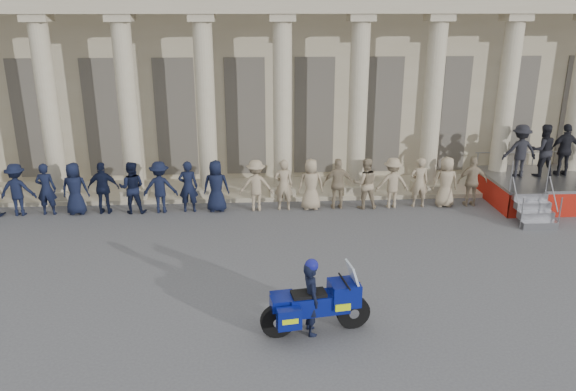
{
  "coord_description": "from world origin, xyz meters",
  "views": [
    {
      "loc": [
        0.35,
        -11.06,
        6.53
      ],
      "look_at": [
        1.22,
        3.46,
        1.6
      ],
      "focal_mm": 35.0,
      "sensor_mm": 36.0,
      "label": 1
    }
  ],
  "objects": [
    {
      "name": "rider",
      "position": [
        1.44,
        -0.83,
        0.84
      ],
      "size": [
        0.47,
        0.64,
        1.69
      ],
      "rotation": [
        0.0,
        0.0,
        1.73
      ],
      "color": "black",
      "rests_on": "ground"
    },
    {
      "name": "building",
      "position": [
        -0.0,
        14.74,
        4.52
      ],
      "size": [
        40.0,
        12.5,
        9.0
      ],
      "color": "tan",
      "rests_on": "ground"
    },
    {
      "name": "motorcycle",
      "position": [
        1.57,
        -0.8,
        0.65
      ],
      "size": [
        2.35,
        1.08,
        1.51
      ],
      "rotation": [
        0.0,
        0.0,
        0.16
      ],
      "color": "black",
      "rests_on": "ground"
    },
    {
      "name": "reviewing_stand",
      "position": [
        10.38,
        7.02,
        1.43
      ],
      "size": [
        4.42,
        4.2,
        2.71
      ],
      "color": "gray",
      "rests_on": "ground"
    },
    {
      "name": "officer_rank",
      "position": [
        -3.26,
        6.73,
        0.87
      ],
      "size": [
        22.54,
        0.66,
        1.74
      ],
      "color": "black",
      "rests_on": "ground"
    },
    {
      "name": "ground",
      "position": [
        0.0,
        0.0,
        0.0
      ],
      "size": [
        90.0,
        90.0,
        0.0
      ],
      "primitive_type": "plane",
      "color": "#49494C",
      "rests_on": "ground"
    }
  ]
}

